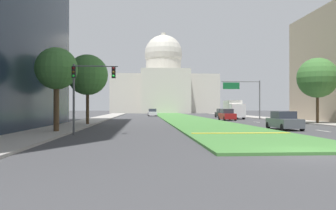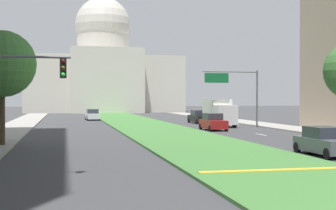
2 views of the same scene
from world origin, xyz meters
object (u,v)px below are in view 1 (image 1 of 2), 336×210
Objects in this scene: capitol_building at (164,86)px; street_tree_right_mid at (317,78)px; street_tree_left_near at (56,69)px; street_tree_left_mid at (88,75)px; sedan_lead_stopped at (284,121)px; sedan_far_horizon at (152,113)px; sedan_midblock at (227,115)px; sedan_distant at (222,113)px; box_truck_delivery at (234,109)px; overhead_guide_sign at (245,91)px; traffic_light_near_left at (85,83)px.

capitol_building is 4.61× the size of street_tree_right_mid.
street_tree_left_mid reaches higher than street_tree_left_near.
street_tree_right_mid is (27.56, 12.24, 0.50)m from street_tree_left_near.
sedan_far_horizon is at bearing 102.57° from sedan_lead_stopped.
sedan_midblock is at bearing 51.80° from street_tree_left_near.
street_tree_left_mid reaches higher than sedan_midblock.
sedan_distant is 0.74× the size of box_truck_delivery.
street_tree_left_mid reaches higher than box_truck_delivery.
capitol_building is 68.59m from overhead_guide_sign.
box_truck_delivery is (21.80, 19.47, -3.99)m from street_tree_left_mid.
traffic_light_near_left is 0.77× the size of street_tree_left_near.
street_tree_left_mid is (-23.22, -17.50, 0.97)m from overhead_guide_sign.
box_truck_delivery is (22.36, 31.19, -3.36)m from street_tree_left_near.
traffic_light_near_left is 3.66m from street_tree_left_near.
traffic_light_near_left is 0.81× the size of box_truck_delivery.
sedan_far_horizon is (-18.80, 38.54, -4.75)m from street_tree_right_mid.
street_tree_right_mid reaches higher than street_tree_left_near.
street_tree_left_near is 38.52m from box_truck_delivery.
street_tree_right_mid is 1.82× the size of sedan_far_horizon.
street_tree_right_mid is (3.79, -16.97, 0.85)m from overhead_guide_sign.
sedan_midblock is at bearing -85.41° from capitol_building.
capitol_building is 4.59× the size of street_tree_left_mid.
sedan_far_horizon is (8.21, 39.08, -4.88)m from street_tree_left_mid.
street_tree_left_near is at bearing -99.79° from sedan_far_horizon.
overhead_guide_sign is 26.57m from sedan_far_horizon.
sedan_midblock is 0.68× the size of box_truck_delivery.
sedan_far_horizon is at bearing 138.31° from sedan_distant.
overhead_guide_sign is 0.83× the size of street_tree_left_mid.
street_tree_left_mid is at bearing -101.86° from sedan_far_horizon.
sedan_far_horizon is at bearing 78.14° from street_tree_left_mid.
sedan_lead_stopped is (-4.27, -26.60, -3.90)m from overhead_guide_sign.
sedan_midblock is at bearing -66.97° from sedan_far_horizon.
overhead_guide_sign reaches higher than sedan_distant.
capitol_building reaches higher than sedan_distant.
traffic_light_near_left reaches higher than sedan_far_horizon.
capitol_building reaches higher than box_truck_delivery.
box_truck_delivery is at bearing 54.37° from street_tree_left_near.
sedan_midblock is 27.98m from sedan_far_horizon.
street_tree_left_near reaches higher than sedan_distant.
overhead_guide_sign is 6.99m from sedan_midblock.
overhead_guide_sign is 1.52× the size of sedan_midblock.
sedan_far_horizon is at bearing -96.40° from capitol_building.
box_truck_delivery reaches higher than sedan_midblock.
street_tree_left_near is (-2.63, 2.22, 1.24)m from traffic_light_near_left.
overhead_guide_sign reaches higher than traffic_light_near_left.
sedan_distant is (21.55, 27.19, -4.85)m from street_tree_left_mid.
sedan_far_horizon is (-15.01, 21.57, -3.90)m from overhead_guide_sign.
overhead_guide_sign is at bearing -54.29° from box_truck_delivery.
capitol_building reaches higher than sedan_far_horizon.
overhead_guide_sign is (21.14, 31.44, 0.89)m from traffic_light_near_left.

